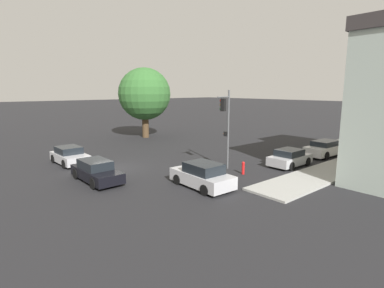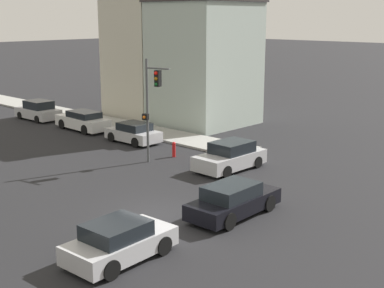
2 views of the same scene
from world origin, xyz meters
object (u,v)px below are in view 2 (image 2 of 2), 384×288
object	(u,v)px
crossing_car_2	(119,241)
fire_hydrant	(174,149)
parked_car_1	(83,121)
parked_car_2	(38,111)
parked_car_0	(133,133)
crossing_car_0	(230,157)
traffic_signal	(151,97)
crossing_car_1	(233,200)

from	to	relation	value
crossing_car_2	fire_hydrant	distance (m)	13.89
parked_car_1	parked_car_2	xyz separation A→B (m)	(-0.05, 6.04, 0.03)
parked_car_0	crossing_car_0	bearing A→B (deg)	175.49
crossing_car_2	parked_car_2	size ratio (longest dim) A/B	0.96
traffic_signal	fire_hydrant	xyz separation A→B (m)	(1.77, 0.05, -3.31)
crossing_car_1	crossing_car_2	xyz separation A→B (m)	(-5.93, 0.22, -0.01)
crossing_car_0	parked_car_0	world-z (taller)	crossing_car_0
crossing_car_2	parked_car_1	distance (m)	22.20
crossing_car_0	crossing_car_2	xyz separation A→B (m)	(-11.28, -4.30, -0.06)
crossing_car_2	parked_car_1	bearing A→B (deg)	54.99
traffic_signal	crossing_car_0	distance (m)	5.49
crossing_car_0	parked_car_1	world-z (taller)	crossing_car_0
parked_car_2	fire_hydrant	size ratio (longest dim) A/B	4.54
parked_car_0	parked_car_1	xyz separation A→B (m)	(0.06, 5.71, 0.05)
crossing_car_0	crossing_car_2	bearing A→B (deg)	21.93
crossing_car_1	parked_car_2	bearing A→B (deg)	75.28
crossing_car_0	crossing_car_2	size ratio (longest dim) A/B	1.07
fire_hydrant	crossing_car_1	bearing A→B (deg)	-120.58
traffic_signal	crossing_car_2	xyz separation A→B (m)	(-9.27, -8.37, -3.13)
crossing_car_0	parked_car_1	bearing A→B (deg)	-91.42
parked_car_2	crossing_car_2	bearing A→B (deg)	153.60
parked_car_0	parked_car_2	size ratio (longest dim) A/B	0.93
parked_car_0	fire_hydrant	xyz separation A→B (m)	(-0.81, -4.60, -0.16)
traffic_signal	parked_car_0	size ratio (longest dim) A/B	1.53
crossing_car_0	parked_car_2	distance (m)	20.49
parked_car_1	parked_car_0	bearing A→B (deg)	-179.11
crossing_car_1	parked_car_1	distance (m)	19.88
parked_car_2	fire_hydrant	xyz separation A→B (m)	(-0.82, -16.35, -0.24)
crossing_car_0	crossing_car_1	world-z (taller)	crossing_car_0
parked_car_0	parked_car_1	distance (m)	5.72
crossing_car_0	fire_hydrant	world-z (taller)	crossing_car_0
crossing_car_2	parked_car_2	distance (m)	27.47
parked_car_0	crossing_car_2	bearing A→B (deg)	136.92
parked_car_0	parked_car_2	world-z (taller)	parked_car_2
crossing_car_2	fire_hydrant	xyz separation A→B (m)	(11.04, 8.42, -0.18)
crossing_car_2	parked_car_2	xyz separation A→B (m)	(11.86, 24.78, 0.06)
crossing_car_1	fire_hydrant	xyz separation A→B (m)	(5.11, 8.64, -0.18)
crossing_car_1	parked_car_2	xyz separation A→B (m)	(5.93, 25.00, 0.05)
crossing_car_0	crossing_car_1	size ratio (longest dim) A/B	0.94
crossing_car_2	parked_car_2	world-z (taller)	parked_car_2
crossing_car_0	parked_car_0	size ratio (longest dim) A/B	1.10
fire_hydrant	parked_car_2	bearing A→B (deg)	87.14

